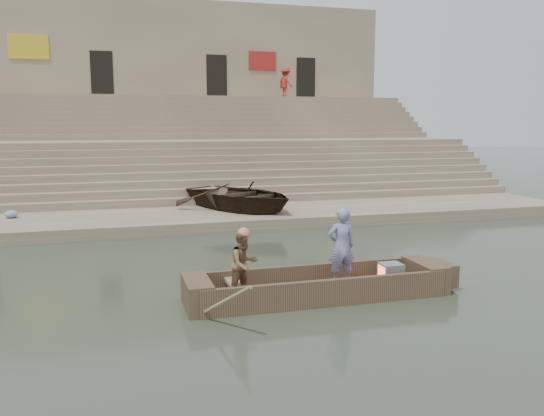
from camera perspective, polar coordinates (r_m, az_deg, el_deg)
name	(u,v)px	position (r m, az deg, el deg)	size (l,w,h in m)	color
ground	(195,290)	(12.52, -7.84, -8.35)	(120.00, 120.00, 0.00)	#2A3629
lower_landing	(163,221)	(20.23, -11.13, -1.28)	(32.00, 4.00, 0.40)	gray
mid_landing	(148,170)	(27.50, -12.58, 3.82)	(32.00, 3.00, 2.80)	gray
upper_landing	(140,140)	(34.42, -13.39, 6.74)	(32.00, 3.00, 5.20)	gray
ghat_steps	(145,159)	(29.16, -12.82, 4.86)	(32.00, 11.00, 5.20)	gray
building_wall	(135,93)	(38.44, -13.84, 11.39)	(32.00, 5.07, 11.20)	#9D8C6A
main_rowboat	(318,293)	(11.94, 4.70, -8.61)	(5.00, 1.30, 0.22)	brown
rowboat_trim	(327,283)	(11.94, 5.68, -7.62)	(6.04, 2.63, 2.01)	brown
standing_man	(341,246)	(11.98, 7.09, -3.91)	(0.61, 0.40, 1.67)	navy
rowing_man	(244,264)	(11.09, -2.89, -5.76)	(0.65, 0.51, 1.34)	#246E36
television	(390,272)	(12.53, 12.02, -6.46)	(0.46, 0.42, 0.40)	slate
beached_rowboat	(240,196)	(21.10, -3.28, 1.27)	(3.61, 5.06, 1.05)	#2D2116
pedestrian	(285,83)	(35.81, 1.39, 12.68)	(1.19, 0.69, 1.85)	#A0271B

